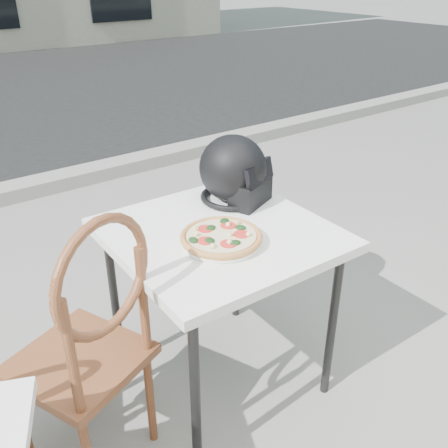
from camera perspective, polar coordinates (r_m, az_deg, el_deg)
ground at (r=2.29m, az=0.98°, el=-22.85°), size 80.00×80.00×0.00m
curb at (r=4.57m, az=-22.60°, el=3.53°), size 30.00×0.25×0.12m
cafe_table_main at (r=2.06m, az=-0.52°, el=-2.46°), size 0.87×0.87×0.80m
plate at (r=1.93m, az=-0.31°, el=-2.03°), size 0.33×0.33×0.02m
pizza at (r=1.91m, az=-0.31°, el=-1.44°), size 0.42×0.42×0.04m
helmet at (r=2.24m, az=1.24°, el=5.90°), size 0.39×0.39×0.30m
cafe_chair_main at (r=1.82m, az=-14.99°, el=-12.53°), size 0.56×0.56×1.11m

